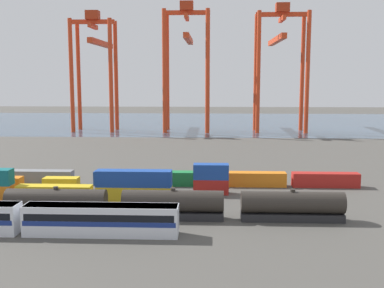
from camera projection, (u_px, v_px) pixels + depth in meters
ground_plane at (163, 155)px, 122.36m from camera, size 420.00×420.00×0.00m
harbour_water at (184, 122)px, 213.76m from camera, size 400.00×110.00×0.01m
passenger_train at (22, 217)px, 60.53m from camera, size 40.08×3.14×3.90m
freight_tank_row at (173, 204)px, 66.93m from camera, size 47.68×3.04×4.50m
shipping_container_3 at (55, 193)px, 76.75m from camera, size 12.10×2.44×2.60m
shipping_container_4 at (134, 194)px, 76.18m from camera, size 12.10×2.44×2.60m
shipping_container_5 at (134, 178)px, 75.82m from camera, size 12.10×2.44×2.60m
shipping_container_8 at (61, 185)px, 82.88m from camera, size 6.04×2.44×2.60m
shipping_container_9 at (136, 186)px, 82.30m from camera, size 12.10×2.44×2.60m
shipping_container_10 at (211, 186)px, 81.72m from camera, size 6.04×2.44×2.60m
shipping_container_11 at (211, 171)px, 81.36m from camera, size 6.04×2.44×2.60m
shipping_container_13 at (41, 177)px, 89.22m from camera, size 12.10×2.44×2.60m
shipping_container_14 at (111, 178)px, 88.64m from camera, size 6.04×2.44×2.60m
shipping_container_15 at (181, 179)px, 88.05m from camera, size 12.10×2.44×2.60m
shipping_container_16 at (253, 179)px, 87.47m from camera, size 12.10×2.44×2.60m
shipping_container_17 at (325, 180)px, 86.88m from camera, size 12.10×2.44×2.60m
gantry_crane_west at (96, 58)px, 178.88m from camera, size 16.06×35.51×44.33m
gantry_crane_central at (187, 54)px, 177.11m from camera, size 17.08×36.92×47.39m
gantry_crane_east at (280, 54)px, 176.33m from camera, size 19.05×41.17×46.58m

